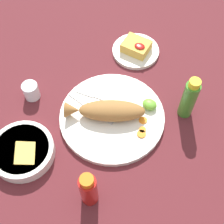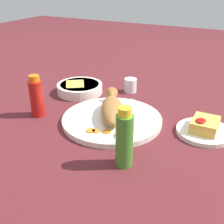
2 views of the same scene
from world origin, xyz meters
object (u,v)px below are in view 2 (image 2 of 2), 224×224
at_px(fried_fish, 112,108).
at_px(side_plate_fries, 204,132).
at_px(salt_cup, 130,86).
at_px(fork_far, 132,110).
at_px(main_plate, 112,120).
at_px(hot_sauce_bottle_green, 124,139).
at_px(guacamole_bowl, 80,88).
at_px(fork_near, 121,107).
at_px(hot_sauce_bottle_red, 37,97).

xyz_separation_m(fried_fish, side_plate_fries, (-0.05, 0.30, -0.04)).
xyz_separation_m(salt_cup, side_plate_fries, (0.21, 0.35, -0.02)).
bearing_deg(fork_far, main_plate, 147.88).
bearing_deg(main_plate, hot_sauce_bottle_green, 35.04).
xyz_separation_m(side_plate_fries, guacamole_bowl, (-0.10, -0.54, 0.02)).
height_order(fork_near, side_plate_fries, fork_near).
bearing_deg(salt_cup, hot_sauce_bottle_red, -29.60).
distance_m(hot_sauce_bottle_red, hot_sauce_bottle_green, 0.41).
distance_m(fork_far, hot_sauce_bottle_red, 0.34).
bearing_deg(hot_sauce_bottle_red, salt_cup, 150.40).
bearing_deg(salt_cup, fried_fish, 10.58).
xyz_separation_m(hot_sauce_bottle_green, salt_cup, (-0.48, -0.19, -0.05)).
xyz_separation_m(main_plate, fried_fish, (-0.01, -0.01, 0.04)).
xyz_separation_m(fork_far, side_plate_fries, (0.01, 0.26, -0.01)).
height_order(hot_sauce_bottle_green, guacamole_bowl, hot_sauce_bottle_green).
relative_size(salt_cup, side_plate_fries, 0.34).
bearing_deg(hot_sauce_bottle_green, guacamole_bowl, -133.93).
bearing_deg(hot_sauce_bottle_red, main_plate, 106.25).
xyz_separation_m(hot_sauce_bottle_red, salt_cup, (-0.35, 0.20, -0.04)).
xyz_separation_m(hot_sauce_bottle_green, side_plate_fries, (-0.26, 0.16, -0.07)).
bearing_deg(fried_fish, fork_far, 118.27).
height_order(fried_fish, side_plate_fries, fried_fish).
relative_size(main_plate, salt_cup, 5.77).
height_order(hot_sauce_bottle_red, hot_sauce_bottle_green, hot_sauce_bottle_green).
bearing_deg(fried_fish, side_plate_fries, 71.65).
bearing_deg(hot_sauce_bottle_green, main_plate, -144.96).
xyz_separation_m(main_plate, hot_sauce_bottle_red, (0.08, -0.26, 0.06)).
distance_m(fork_far, hot_sauce_bottle_green, 0.30).
bearing_deg(fried_fish, guacamole_bowl, -151.92).
relative_size(hot_sauce_bottle_red, salt_cup, 2.54).
distance_m(fork_near, hot_sauce_bottle_red, 0.30).
bearing_deg(side_plate_fries, hot_sauce_bottle_green, -31.00).
height_order(fork_near, fork_far, same).
bearing_deg(fork_near, salt_cup, 23.81).
relative_size(fork_near, hot_sauce_bottle_red, 1.23).
height_order(salt_cup, side_plate_fries, salt_cup).
distance_m(fork_far, side_plate_fries, 0.26).
xyz_separation_m(fork_near, hot_sauce_bottle_red, (0.16, -0.25, 0.05)).
xyz_separation_m(fork_near, fork_far, (0.01, 0.05, 0.00)).
height_order(fried_fish, hot_sauce_bottle_red, hot_sauce_bottle_red).
bearing_deg(main_plate, side_plate_fries, 102.50).
relative_size(hot_sauce_bottle_red, guacamole_bowl, 0.79).
height_order(fork_near, hot_sauce_bottle_red, hot_sauce_bottle_red).
relative_size(fork_near, fork_far, 1.00).
relative_size(main_plate, guacamole_bowl, 1.78).
xyz_separation_m(fried_fish, hot_sauce_bottle_red, (0.09, -0.25, 0.03)).
xyz_separation_m(main_plate, salt_cup, (-0.28, -0.06, 0.02)).
height_order(main_plate, hot_sauce_bottle_green, hot_sauce_bottle_green).
bearing_deg(fork_near, main_plate, -164.47).
xyz_separation_m(fork_near, hot_sauce_bottle_green, (0.28, 0.15, 0.06)).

